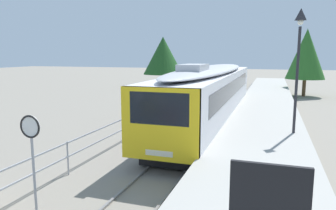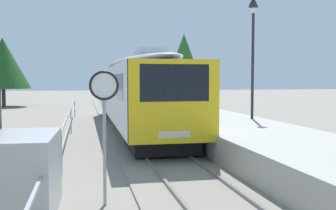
# 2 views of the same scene
# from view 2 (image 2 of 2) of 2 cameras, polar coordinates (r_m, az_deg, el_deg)

# --- Properties ---
(ground_plane) EXTENTS (160.00, 160.00, 0.00)m
(ground_plane) POSITION_cam_2_polar(r_m,az_deg,el_deg) (21.49, -12.52, -3.53)
(ground_plane) COLOR gray
(track_rails) EXTENTS (3.20, 60.00, 0.14)m
(track_rails) POSITION_cam_2_polar(r_m,az_deg,el_deg) (21.65, -4.54, -3.31)
(track_rails) COLOR gray
(track_rails) RESTS_ON ground
(commuter_train) EXTENTS (2.82, 19.18, 3.74)m
(commuter_train) POSITION_cam_2_polar(r_m,az_deg,el_deg) (21.56, -4.59, 2.28)
(commuter_train) COLOR silver
(commuter_train) RESTS_ON track_rails
(station_platform) EXTENTS (3.90, 60.00, 0.90)m
(station_platform) POSITION_cam_2_polar(r_m,az_deg,el_deg) (22.24, 3.79, -2.05)
(station_platform) COLOR #A8A59E
(station_platform) RESTS_ON ground
(platform_lamp_mid_platform) EXTENTS (0.34, 0.34, 5.35)m
(platform_lamp_mid_platform) POSITION_cam_2_polar(r_m,az_deg,el_deg) (18.38, 11.80, 9.74)
(platform_lamp_mid_platform) COLOR #232328
(platform_lamp_mid_platform) RESTS_ON station_platform
(speed_limit_sign) EXTENTS (0.61, 0.10, 2.81)m
(speed_limit_sign) POSITION_cam_2_polar(r_m,az_deg,el_deg) (8.48, -8.92, 0.17)
(speed_limit_sign) COLOR #9EA0A5
(speed_limit_sign) RESTS_ON ground
(carpark_fence) EXTENTS (0.06, 36.06, 1.25)m
(carpark_fence) POSITION_cam_2_polar(r_m,az_deg,el_deg) (11.47, -14.75, -5.14)
(carpark_fence) COLOR #9EA0A5
(carpark_fence) RESTS_ON ground
(tree_behind_carpark) EXTENTS (5.21, 5.21, 6.66)m
(tree_behind_carpark) POSITION_cam_2_polar(r_m,az_deg,el_deg) (42.53, -22.08, 5.43)
(tree_behind_carpark) COLOR brown
(tree_behind_carpark) RESTS_ON ground
(tree_behind_station_far) EXTENTS (3.92, 3.92, 6.97)m
(tree_behind_station_far) POSITION_cam_2_polar(r_m,az_deg,el_deg) (39.08, 2.25, 6.15)
(tree_behind_station_far) COLOR brown
(tree_behind_station_far) RESTS_ON ground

